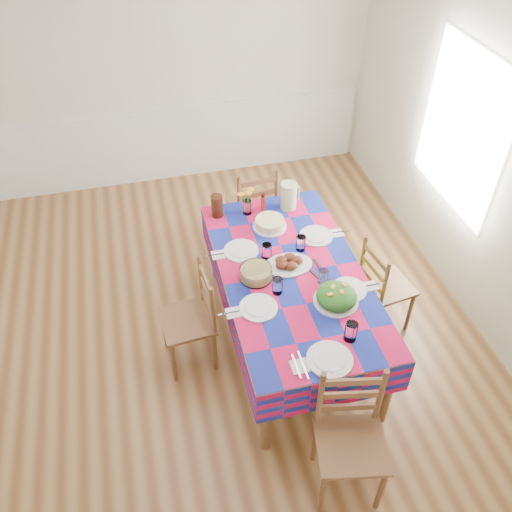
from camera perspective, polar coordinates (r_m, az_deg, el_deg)
The scene contains 23 objects.
room at distance 4.14m, azimuth -4.51°, elevation 5.65°, with size 4.58×5.08×2.78m.
wainscot at distance 6.69m, azimuth -8.18°, elevation 11.89°, with size 4.41×0.06×0.92m.
window_right at distance 5.07m, azimuth 20.87°, elevation 12.28°, with size 1.40×1.40×0.00m, color white.
dining_table at distance 4.39m, azimuth 3.80°, elevation -2.63°, with size 1.12×2.08×0.81m.
setting_near_head at distance 3.80m, azimuth 8.47°, elevation -9.68°, with size 0.52×0.35×0.15m.
setting_left_near at distance 4.07m, azimuth 0.90°, elevation -4.61°, with size 0.53×0.31×0.14m.
setting_left_far at distance 4.46m, azimuth -0.70°, elevation 0.53°, with size 0.53×0.32×0.14m.
setting_right_near at distance 4.23m, azimuth 8.87°, elevation -3.01°, with size 0.52×0.30×0.13m.
setting_right_far at distance 4.61m, azimuth 5.86°, elevation 1.86°, with size 0.54×0.31×0.14m.
meat_platter at distance 4.36m, azimuth 3.41°, elevation -0.76°, with size 0.39×0.28×0.08m.
salad_platter at distance 4.10m, azimuth 8.46°, elevation -4.24°, with size 0.34×0.34×0.14m.
pasta_bowl at distance 4.24m, azimuth -0.02°, elevation -1.83°, with size 0.26×0.26×0.09m.
cake at distance 4.73m, azimuth 1.46°, elevation 3.45°, with size 0.30×0.30×0.08m.
serving_utensils at distance 4.32m, azimuth 6.81°, elevation -1.97°, with size 0.17×0.38×0.01m.
flower_vase at distance 4.84m, azimuth -0.96°, elevation 5.56°, with size 0.16×0.13×0.26m.
hot_sauce at distance 4.91m, azimuth 0.74°, elevation 5.77°, with size 0.04×0.04×0.16m, color red.
green_pitcher at distance 4.91m, azimuth 3.44°, elevation 6.35°, with size 0.15×0.15×0.25m, color #AECA8E.
tea_pitcher at distance 4.83m, azimuth -4.12°, elevation 5.28°, with size 0.10×0.10×0.21m, color #31190B.
name_card at distance 3.71m, azimuth 8.77°, elevation -12.09°, with size 0.09×0.03×0.02m, color silver.
chair_near at distance 3.82m, azimuth 9.85°, elevation -18.42°, with size 0.53×0.52×1.03m.
chair_far at distance 5.49m, azimuth -0.28°, elevation 5.04°, with size 0.47×0.45×1.00m.
chair_left at distance 4.45m, azimuth -6.74°, elevation -6.65°, with size 0.44×0.46×0.97m.
chair_right at distance 4.83m, azimuth 13.20°, elevation -3.12°, with size 0.44×0.46×0.93m.
Camera 1 is at (-0.50, -3.31, 3.80)m, focal length 38.00 mm.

